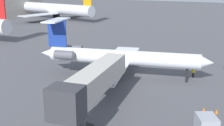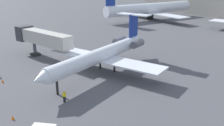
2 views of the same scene
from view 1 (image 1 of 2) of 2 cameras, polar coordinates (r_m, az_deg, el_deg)
ground_plane at (r=47.85m, az=6.74°, el=-2.97°), size 400.00×400.00×0.10m
regional_jet at (r=46.97m, az=0.84°, el=1.26°), size 23.06×28.26×9.25m
jet_bridge at (r=31.65m, az=-4.27°, el=-4.20°), size 16.28×5.71×6.12m
ground_crew_marshaller at (r=49.12m, az=15.91°, el=-1.87°), size 0.46×0.47×1.69m
cargo_container_uld at (r=32.48m, az=18.34°, el=-11.37°), size 3.13×2.93×1.67m
traffic_cone_near at (r=37.07m, az=20.14°, el=-9.03°), size 0.36×0.36×0.55m
traffic_cone_far at (r=37.07m, az=17.86°, el=-8.82°), size 0.36×0.36×0.55m
parked_airliner_centre at (r=125.01m, az=-11.07°, el=10.51°), size 34.52×40.68×13.74m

